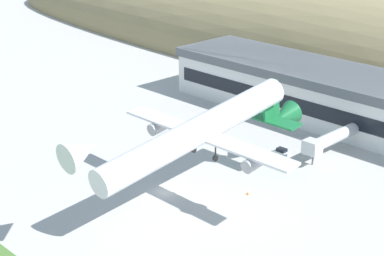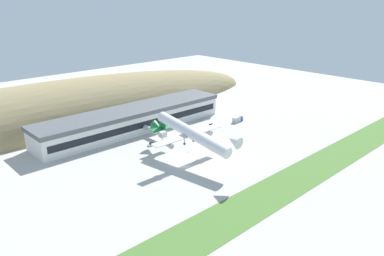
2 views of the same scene
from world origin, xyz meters
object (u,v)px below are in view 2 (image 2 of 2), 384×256
Objects in this scene: cargo_airplane at (191,133)px; service_car_1 at (211,126)px; jetway_0 at (156,131)px; traffic_cone_0 at (188,152)px; terminal_building at (133,118)px; service_car_0 at (151,144)px; fuel_truck at (238,119)px.

cargo_airplane is 49.20m from service_car_1.
traffic_cone_0 is (-0.40, -25.02, -3.71)m from jetway_0.
terminal_building is 191.34× the size of traffic_cone_0.
cargo_airplane is 14.41× the size of service_car_1.
service_car_1 is 6.54× the size of traffic_cone_0.
traffic_cone_0 is (-0.09, -44.33, -6.70)m from terminal_building.
terminal_building is 44.84m from traffic_cone_0.
service_car_0 is at bearing 179.64° from service_car_1.
service_car_0 is at bearing 175.57° from fuel_truck.
jetway_0 is 0.30× the size of cargo_airplane.
service_car_1 is at bearing 33.15° from cargo_airplane.
cargo_airplane is 14.76× the size of service_car_0.
service_car_0 is 60.14m from fuel_truck.
jetway_0 reaches higher than fuel_truck.
cargo_airplane is (-5.07, -51.75, 5.99)m from terminal_building.
cargo_airplane reaches higher than service_car_1.
service_car_1 is (42.05, -0.26, 0.03)m from service_car_0.
jetway_0 is at bearing 39.05° from service_car_0.
service_car_1 is 18.44m from fuel_truck.
fuel_truck is (52.71, -30.08, -5.47)m from terminal_building.
terminal_building reaches higher than jetway_0.
cargo_airplane is 29.13m from service_car_0.
service_car_0 is (-7.54, -6.12, -3.33)m from jetway_0.
cargo_airplane is at bearing -95.60° from terminal_building.
fuel_truck is 12.95× the size of traffic_cone_0.
service_car_1 is (34.51, -6.38, -3.30)m from jetway_0.
terminal_building reaches higher than service_car_0.
traffic_cone_0 is (-34.91, -18.64, -0.41)m from service_car_1.
jetway_0 is 4.47× the size of service_car_0.
cargo_airplane reaches higher than terminal_building.
cargo_airplane reaches higher than fuel_truck.
terminal_building is at bearing 74.12° from service_car_0.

